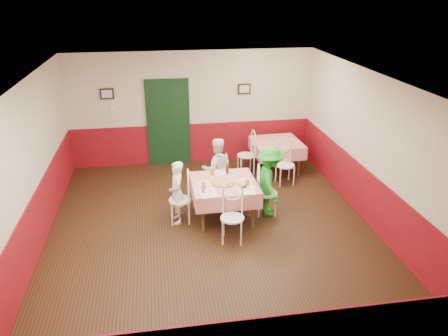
{
  "coord_description": "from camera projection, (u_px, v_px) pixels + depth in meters",
  "views": [
    {
      "loc": [
        -0.89,
        -6.99,
        4.23
      ],
      "look_at": [
        0.31,
        0.45,
        1.05
      ],
      "focal_mm": 35.0,
      "sensor_mm": 36.0,
      "label": 1
    }
  ],
  "objects": [
    {
      "name": "wainscot_right",
      "position": [
        365.0,
        195.0,
        8.38
      ],
      "size": [
        0.03,
        7.0,
        1.0
      ],
      "primitive_type": "cube",
      "color": "maroon",
      "rests_on": "ground"
    },
    {
      "name": "menu_left",
      "position": [
        209.0,
        193.0,
        7.86
      ],
      "size": [
        0.36,
        0.44,
        0.0
      ],
      "primitive_type": "cube",
      "rotation": [
        0.0,
        0.0,
        0.15
      ],
      "color": "white",
      "rests_on": "main_table"
    },
    {
      "name": "chair_right",
      "position": [
        267.0,
        193.0,
        8.55
      ],
      "size": [
        0.48,
        0.48,
        0.9
      ],
      "primitive_type": null,
      "rotation": [
        0.0,
        0.0,
        1.42
      ],
      "color": "white",
      "rests_on": "ground"
    },
    {
      "name": "diner_right",
      "position": [
        270.0,
        181.0,
        8.46
      ],
      "size": [
        0.56,
        0.93,
        1.41
      ],
      "primitive_type": "imported",
      "rotation": [
        0.0,
        0.0,
        1.53
      ],
      "color": "gray",
      "rests_on": "ground"
    },
    {
      "name": "plate_left",
      "position": [
        204.0,
        184.0,
        8.21
      ],
      "size": [
        0.25,
        0.25,
        0.01
      ],
      "primitive_type": "cylinder",
      "rotation": [
        0.0,
        0.0,
        0.01
      ],
      "color": "white",
      "rests_on": "main_table"
    },
    {
      "name": "thermostat",
      "position": [
        113.0,
        108.0,
        10.41
      ],
      "size": [
        0.1,
        0.03,
        0.1
      ],
      "primitive_type": "cube",
      "color": "white",
      "rests_on": "back_wall"
    },
    {
      "name": "glass_a",
      "position": [
        204.0,
        186.0,
        7.98
      ],
      "size": [
        0.08,
        0.08,
        0.14
      ],
      "primitive_type": "cylinder",
      "rotation": [
        0.0,
        0.0,
        0.01
      ],
      "color": "#BF7219",
      "rests_on": "main_table"
    },
    {
      "name": "shaker_b",
      "position": [
        210.0,
        192.0,
        7.78
      ],
      "size": [
        0.04,
        0.04,
        0.09
      ],
      "primitive_type": "cylinder",
      "rotation": [
        0.0,
        0.0,
        0.01
      ],
      "color": "silver",
      "rests_on": "main_table"
    },
    {
      "name": "plate_far",
      "position": [
        221.0,
        173.0,
        8.68
      ],
      "size": [
        0.25,
        0.25,
        0.01
      ],
      "primitive_type": "cylinder",
      "rotation": [
        0.0,
        0.0,
        0.01
      ],
      "color": "white",
      "rests_on": "main_table"
    },
    {
      "name": "plate_right",
      "position": [
        246.0,
        181.0,
        8.34
      ],
      "size": [
        0.25,
        0.25,
        0.01
      ],
      "primitive_type": "cylinder",
      "rotation": [
        0.0,
        0.0,
        0.01
      ],
      "color": "white",
      "rests_on": "main_table"
    },
    {
      "name": "picture_left",
      "position": [
        107.0,
        94.0,
        10.26
      ],
      "size": [
        0.32,
        0.03,
        0.26
      ],
      "primitive_type": "cube",
      "color": "black",
      "rests_on": "back_wall"
    },
    {
      "name": "door",
      "position": [
        168.0,
        124.0,
        10.78
      ],
      "size": [
        0.96,
        0.06,
        2.1
      ],
      "primitive_type": "cube",
      "color": "black",
      "rests_on": "ground"
    },
    {
      "name": "shaker_a",
      "position": [
        205.0,
        191.0,
        7.84
      ],
      "size": [
        0.04,
        0.04,
        0.09
      ],
      "primitive_type": "cylinder",
      "rotation": [
        0.0,
        0.0,
        0.01
      ],
      "color": "silver",
      "rests_on": "main_table"
    },
    {
      "name": "wainscot_left",
      "position": [
        39.0,
        219.0,
        7.5
      ],
      "size": [
        0.03,
        7.0,
        1.0
      ],
      "primitive_type": "cube",
      "color": "maroon",
      "rests_on": "ground"
    },
    {
      "name": "menu_right",
      "position": [
        247.0,
        190.0,
        7.98
      ],
      "size": [
        0.37,
        0.45,
        0.0
      ],
      "primitive_type": "cube",
      "rotation": [
        0.0,
        0.0,
        -0.2
      ],
      "color": "white",
      "rests_on": "main_table"
    },
    {
      "name": "back_wall",
      "position": [
        192.0,
        108.0,
        10.77
      ],
      "size": [
        6.0,
        0.1,
        2.8
      ],
      "primitive_type": "cube",
      "color": "beige",
      "rests_on": "ground"
    },
    {
      "name": "diner_left",
      "position": [
        177.0,
        192.0,
        8.21
      ],
      "size": [
        0.33,
        0.47,
        1.23
      ],
      "primitive_type": "imported",
      "rotation": [
        0.0,
        0.0,
        -1.49
      ],
      "color": "gray",
      "rests_on": "ground"
    },
    {
      "name": "wallet",
      "position": [
        243.0,
        187.0,
        8.06
      ],
      "size": [
        0.11,
        0.09,
        0.02
      ],
      "primitive_type": "cube",
      "rotation": [
        0.0,
        0.0,
        0.01
      ],
      "color": "black",
      "rests_on": "main_table"
    },
    {
      "name": "glass_c",
      "position": [
        212.0,
        172.0,
        8.59
      ],
      "size": [
        0.07,
        0.07,
        0.13
      ],
      "primitive_type": "cylinder",
      "rotation": [
        0.0,
        0.0,
        0.01
      ],
      "color": "#BF7219",
      "rests_on": "main_table"
    },
    {
      "name": "chair_second_b",
      "position": [
        285.0,
        165.0,
        9.87
      ],
      "size": [
        0.44,
        0.44,
        0.9
      ],
      "primitive_type": null,
      "rotation": [
        0.0,
        0.0,
        0.05
      ],
      "color": "white",
      "rests_on": "ground"
    },
    {
      "name": "picture_right",
      "position": [
        244.0,
        89.0,
        10.74
      ],
      "size": [
        0.32,
        0.03,
        0.26
      ],
      "primitive_type": "cube",
      "color": "black",
      "rests_on": "back_wall"
    },
    {
      "name": "chair_left",
      "position": [
        180.0,
        200.0,
        8.28
      ],
      "size": [
        0.44,
        0.44,
        0.9
      ],
      "primitive_type": null,
      "rotation": [
        0.0,
        0.0,
        -1.62
      ],
      "color": "white",
      "rests_on": "ground"
    },
    {
      "name": "glass_b",
      "position": [
        247.0,
        183.0,
        8.1
      ],
      "size": [
        0.07,
        0.07,
        0.13
      ],
      "primitive_type": "cylinder",
      "rotation": [
        0.0,
        0.0,
        0.01
      ],
      "color": "#BF7219",
      "rests_on": "main_table"
    },
    {
      "name": "beer_bottle",
      "position": [
        227.0,
        169.0,
        8.62
      ],
      "size": [
        0.06,
        0.06,
        0.2
      ],
      "primitive_type": "cylinder",
      "rotation": [
        0.0,
        0.0,
        0.01
      ],
      "color": "#381C0A",
      "rests_on": "main_table"
    },
    {
      "name": "diner_far",
      "position": [
        217.0,
        168.0,
        9.15
      ],
      "size": [
        0.73,
        0.61,
        1.33
      ],
      "primitive_type": "imported",
      "rotation": [
        0.0,
        0.0,
        3.32
      ],
      "color": "gray",
      "rests_on": "ground"
    },
    {
      "name": "chair_near",
      "position": [
        232.0,
        218.0,
        7.64
      ],
      "size": [
        0.5,
        0.5,
        0.9
      ],
      "primitive_type": null,
      "rotation": [
        0.0,
        0.0,
        -0.21
      ],
      "color": "white",
      "rests_on": "ground"
    },
    {
      "name": "wainscot_back",
      "position": [
        193.0,
        143.0,
        11.11
      ],
      "size": [
        6.0,
        0.03,
        1.0
      ],
      "primitive_type": "cube",
      "color": "maroon",
      "rests_on": "ground"
    },
    {
      "name": "second_table",
      "position": [
        276.0,
        156.0,
        10.58
      ],
      "size": [
        1.17,
        1.17,
        0.77
      ],
      "primitive_type": "cube",
      "rotation": [
        0.0,
        0.0,
        0.05
      ],
      "color": "red",
      "rests_on": "ground"
    },
    {
      "name": "chair_second_a",
      "position": [
        246.0,
        155.0,
        10.44
      ],
      "size": [
        0.44,
        0.44,
        0.9
      ],
      "primitive_type": null,
      "rotation": [
        0.0,
        0.0,
        -1.52
      ],
      "color": "white",
      "rests_on": "ground"
    },
    {
      "name": "floor",
      "position": [
        211.0,
        230.0,
        8.14
      ],
      "size": [
        7.0,
        7.0,
        0.0
      ],
      "primitive_type": "plane",
      "color": "black",
      "rests_on": "ground"
    },
    {
      "name": "right_wall",
      "position": [
        372.0,
        151.0,
        8.03
      ],
      "size": [
        0.1,
        7.0,
        2.8
      ],
      "primitive_type": "cube",
      "color": "beige",
      "rests_on": "ground"
    },
    {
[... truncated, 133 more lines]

